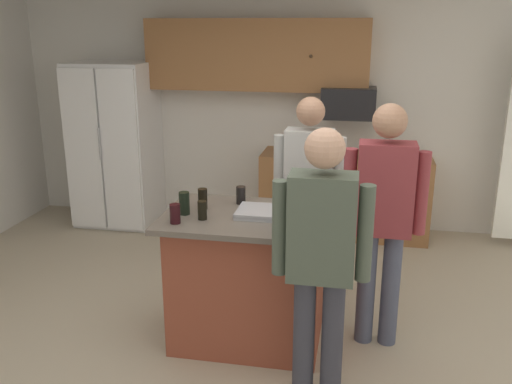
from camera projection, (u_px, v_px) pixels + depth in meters
name	position (u px, v px, depth m)	size (l,w,h in m)	color
floor	(244.00, 349.00, 4.00)	(7.04, 7.04, 0.00)	#B7A88E
back_wall	(295.00, 111.00, 6.25)	(6.40, 0.10, 2.60)	silver
cabinet_run_upper	(257.00, 55.00, 5.95)	(2.40, 0.38, 0.75)	#936038
cabinet_run_lower	(344.00, 194.00, 6.09)	(1.80, 0.63, 0.90)	#936038
refrigerator	(116.00, 145.00, 6.33)	(0.87, 0.76, 1.84)	white
microwave_over_range	(348.00, 103.00, 5.81)	(0.56, 0.40, 0.32)	black
kitchen_island	(248.00, 278.00, 3.99)	(1.18, 0.83, 0.97)	brown
person_elder_center	(384.00, 210.00, 3.81)	(0.57, 0.23, 1.75)	#4C5166
person_host_foreground	(308.00, 187.00, 4.45)	(0.57, 0.23, 1.71)	tan
person_guest_left	(321.00, 253.00, 3.16)	(0.57, 0.23, 1.71)	#383842
tumbler_amber	(203.00, 199.00, 3.95)	(0.07, 0.07, 0.15)	black
mug_ceramic_white	(284.00, 222.00, 3.55)	(0.13, 0.09, 0.11)	#4C6B99
glass_stout_tall	(202.00, 210.00, 3.74)	(0.06, 0.06, 0.13)	black
mug_blue_stoneware	(303.00, 225.00, 3.52)	(0.12, 0.08, 0.09)	white
glass_pilsner	(241.00, 195.00, 4.07)	(0.07, 0.07, 0.13)	black
glass_short_whisky	(175.00, 214.00, 3.67)	(0.07, 0.07, 0.13)	black
glass_dark_ale	(184.00, 203.00, 3.84)	(0.07, 0.07, 0.16)	black
serving_tray	(269.00, 213.00, 3.83)	(0.44, 0.30, 0.04)	#B7B7BC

